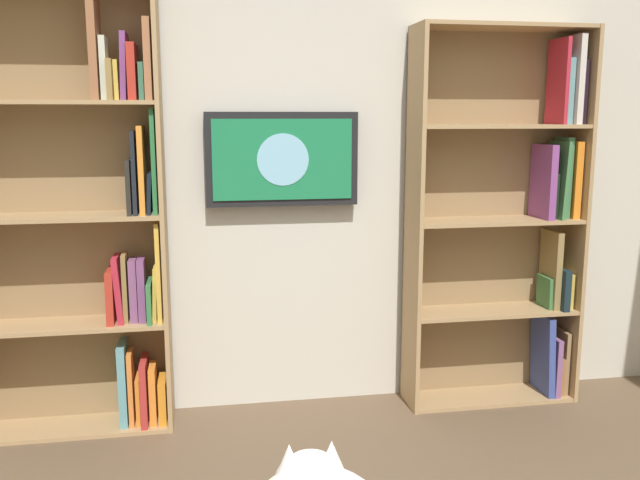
{
  "coord_description": "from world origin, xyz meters",
  "views": [
    {
      "loc": [
        0.45,
        1.37,
        1.58
      ],
      "look_at": [
        0.04,
        -1.01,
        1.13
      ],
      "focal_mm": 38.17,
      "sensor_mm": 36.0,
      "label": 1
    }
  ],
  "objects": [
    {
      "name": "wall_back",
      "position": [
        0.0,
        -2.23,
        1.35
      ],
      "size": [
        4.52,
        0.06,
        2.7
      ],
      "primitive_type": "cube",
      "color": "beige",
      "rests_on": "ground"
    },
    {
      "name": "bookshelf_left",
      "position": [
        -1.22,
        -2.07,
        1.01
      ],
      "size": [
        0.95,
        0.28,
        2.04
      ],
      "color": "tan",
      "rests_on": "ground"
    },
    {
      "name": "bookshelf_right",
      "position": [
        0.99,
        -2.07,
        1.06
      ],
      "size": [
        0.94,
        0.28,
        2.19
      ],
      "color": "tan",
      "rests_on": "ground"
    },
    {
      "name": "wall_mounted_tv",
      "position": [
        0.04,
        -2.15,
        1.36
      ],
      "size": [
        0.79,
        0.07,
        0.48
      ],
      "color": "black"
    }
  ]
}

